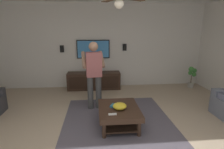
% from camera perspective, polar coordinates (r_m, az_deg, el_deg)
% --- Properties ---
extents(ground_plane, '(8.12, 8.12, 0.00)m').
position_cam_1_polar(ground_plane, '(3.45, -0.04, -19.98)').
color(ground_plane, tan).
extents(wall_back_tv, '(0.10, 6.97, 2.73)m').
position_cam_1_polar(wall_back_tv, '(6.19, -2.96, 8.77)').
color(wall_back_tv, silver).
rests_on(wall_back_tv, ground).
extents(area_rug, '(2.49, 2.28, 0.01)m').
position_cam_1_polar(area_rug, '(4.09, 1.71, -14.08)').
color(area_rug, '#514C56').
rests_on(area_rug, ground).
extents(coffee_table, '(1.00, 0.80, 0.40)m').
position_cam_1_polar(coffee_table, '(3.78, 2.12, -11.62)').
color(coffee_table, '#332116').
rests_on(coffee_table, ground).
extents(media_console, '(0.45, 1.70, 0.55)m').
position_cam_1_polar(media_console, '(6.06, -5.61, -1.91)').
color(media_console, '#332116').
rests_on(media_console, ground).
extents(tv, '(0.05, 1.07, 0.60)m').
position_cam_1_polar(tv, '(6.10, -5.83, 7.80)').
color(tv, black).
extents(person_standing, '(0.58, 0.58, 1.64)m').
position_cam_1_polar(person_standing, '(4.41, -5.62, 0.88)').
color(person_standing, '#3F3F3F').
rests_on(person_standing, ground).
extents(potted_plant_short, '(0.23, 0.28, 0.72)m').
position_cam_1_polar(potted_plant_short, '(6.66, 23.49, -0.31)').
color(potted_plant_short, '#B7B2A8').
rests_on(potted_plant_short, ground).
extents(bowl, '(0.27, 0.27, 0.12)m').
position_cam_1_polar(bowl, '(3.65, 2.40, -9.74)').
color(bowl, gold).
rests_on(bowl, coffee_table).
extents(remote_white, '(0.05, 0.15, 0.02)m').
position_cam_1_polar(remote_white, '(3.44, 0.16, -12.20)').
color(remote_white, white).
rests_on(remote_white, coffee_table).
extents(book, '(0.24, 0.27, 0.04)m').
position_cam_1_polar(book, '(3.75, 1.32, -9.74)').
color(book, teal).
rests_on(book, coffee_table).
extents(vase_round, '(0.22, 0.22, 0.22)m').
position_cam_1_polar(vase_round, '(5.98, -5.80, 1.69)').
color(vase_round, red).
rests_on(vase_round, media_console).
extents(wall_speaker_left, '(0.06, 0.12, 0.22)m').
position_cam_1_polar(wall_speaker_left, '(6.19, 3.93, 8.43)').
color(wall_speaker_left, black).
extents(wall_speaker_right, '(0.06, 0.12, 0.22)m').
position_cam_1_polar(wall_speaker_right, '(6.20, -15.23, 7.68)').
color(wall_speaker_right, black).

